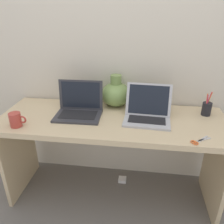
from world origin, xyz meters
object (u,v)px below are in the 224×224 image
Objects in this scene: pen_cup at (207,108)px; scissors at (198,141)px; laptop_right at (148,111)px; power_brick at (122,180)px; coffee_mug at (16,120)px; green_vase at (116,94)px; laptop_left at (79,106)px.

pen_cup reaches higher than scissors.
laptop_right is 2.52× the size of scissors.
scissors is 0.95m from power_brick.
coffee_mug is at bearing -165.08° from pen_cup.
pen_cup is (0.43, 0.11, -0.01)m from laptop_right.
green_vase reaches higher than scissors.
scissors is at bearing -42.63° from laptop_right.
scissors reaches higher than power_brick.
green_vase is at bearing 138.97° from scissors.
coffee_mug is 1.68× the size of power_brick.
laptop_right is at bearing 137.37° from scissors.
laptop_left reaches higher than laptop_right.
green_vase is at bearing 172.46° from pen_cup.
pen_cup is 2.57× the size of power_brick.
scissors is (1.18, -0.04, -0.05)m from coffee_mug.
coffee_mug is 0.88× the size of scissors.
laptop_left reaches higher than coffee_mug.
pen_cup is 0.98m from power_brick.
laptop_left is 2.53× the size of scissors.
coffee_mug is (-0.88, -0.24, -0.01)m from laptop_right.
laptop_right is at bearing -39.02° from green_vase.
power_brick is (0.70, 0.36, -0.76)m from coffee_mug.
pen_cup is (0.94, 0.10, -0.01)m from laptop_left.
scissors is 1.90× the size of power_brick.
coffee_mug is 0.65× the size of pen_cup.
coffee_mug reaches higher than power_brick.
laptop_right reaches higher than scissors.
laptop_left is 0.50m from laptop_right.
pen_cup is at bearing 14.92° from coffee_mug.
laptop_left is 1.01× the size of laptop_right.
laptop_right reaches higher than coffee_mug.
laptop_left is 2.87× the size of coffee_mug.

